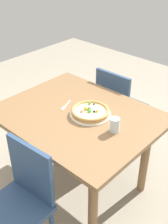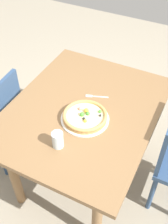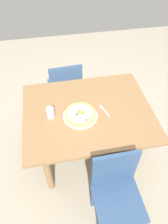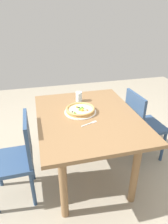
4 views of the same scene
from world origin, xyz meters
name	(u,v)px [view 4 (image 4 of 4)]	position (x,y,z in m)	size (l,w,h in m)	color
ground_plane	(87,173)	(0.00, 0.00, 0.00)	(6.00, 6.00, 0.00)	#9E937F
dining_table	(88,125)	(0.00, 0.00, 0.65)	(1.22, 0.98, 0.77)	olive
chair_near	(17,157)	(0.11, -0.70, 0.48)	(0.41, 0.41, 0.88)	navy
chair_far	(141,124)	(-0.15, 0.70, 0.48)	(0.43, 0.43, 0.88)	navy
plate	(80,112)	(-0.08, -0.05, 0.77)	(0.32, 0.32, 0.01)	white
pizza	(80,110)	(-0.08, -0.05, 0.80)	(0.29, 0.29, 0.05)	tan
fork	(90,123)	(0.15, -0.02, 0.77)	(0.07, 0.16, 0.00)	silver
drinking_glass	(79,97)	(-0.35, -0.01, 0.82)	(0.07, 0.07, 0.11)	silver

